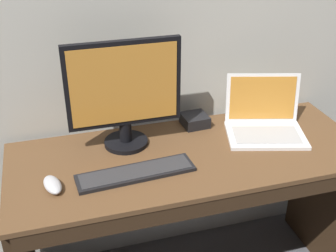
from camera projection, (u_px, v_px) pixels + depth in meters
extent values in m
cube|color=brown|center=(190.00, 155.00, 1.80)|extent=(1.46, 0.58, 0.02)
cube|color=#322113|center=(326.00, 197.00, 2.15)|extent=(0.04, 0.53, 0.72)
cube|color=#322113|center=(215.00, 205.00, 1.59)|extent=(1.40, 0.02, 0.07)
cube|color=white|center=(266.00, 135.00, 1.91)|extent=(0.38, 0.31, 0.01)
cube|color=#ACACAC|center=(266.00, 135.00, 1.89)|extent=(0.31, 0.22, 0.00)
cube|color=white|center=(262.00, 98.00, 1.97)|extent=(0.32, 0.12, 0.22)
cube|color=#C67F2D|center=(263.00, 98.00, 1.96)|extent=(0.29, 0.11, 0.19)
cylinder|color=black|center=(126.00, 142.00, 1.85)|extent=(0.18, 0.18, 0.02)
cylinder|color=black|center=(126.00, 131.00, 1.83)|extent=(0.05, 0.05, 0.09)
cube|color=black|center=(124.00, 84.00, 1.71)|extent=(0.46, 0.03, 0.35)
cube|color=#C67F2D|center=(124.00, 85.00, 1.70)|extent=(0.42, 0.00, 0.31)
cube|color=black|center=(136.00, 173.00, 1.66)|extent=(0.45, 0.14, 0.01)
cube|color=#2D2D30|center=(136.00, 171.00, 1.65)|extent=(0.43, 0.12, 0.00)
ellipsoid|color=#B7B7BC|center=(53.00, 185.00, 1.57)|extent=(0.08, 0.13, 0.03)
cube|color=black|center=(195.00, 120.00, 1.99)|extent=(0.12, 0.12, 0.05)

